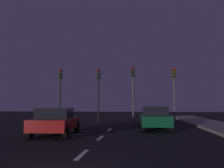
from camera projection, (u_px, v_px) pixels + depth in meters
name	position (u px, v px, depth m)	size (l,w,h in m)	color
ground_plane	(102.00, 136.00, 11.93)	(80.00, 80.00, 0.00)	black
lane_stripe_second	(82.00, 154.00, 7.57)	(0.16, 1.60, 0.01)	silver
lane_stripe_third	(100.00, 138.00, 11.33)	(0.16, 1.60, 0.01)	silver
lane_stripe_fourth	(110.00, 129.00, 15.10)	(0.16, 1.60, 0.01)	silver
traffic_signal_far_left	(60.00, 85.00, 21.64)	(0.32, 0.38, 4.85)	black
traffic_signal_center_left	(98.00, 85.00, 21.26)	(0.32, 0.38, 4.82)	black
traffic_signal_center_right	(133.00, 83.00, 20.93)	(0.32, 0.38, 4.99)	#4C4C51
traffic_signal_far_right	(174.00, 84.00, 20.54)	(0.32, 0.38, 4.83)	#4C4C51
car_stopped_ahead	(154.00, 118.00, 15.18)	(1.91, 4.35, 1.48)	#0F4C2D
car_adjacent_lane	(56.00, 121.00, 12.38)	(2.17, 3.96, 1.42)	#B21919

